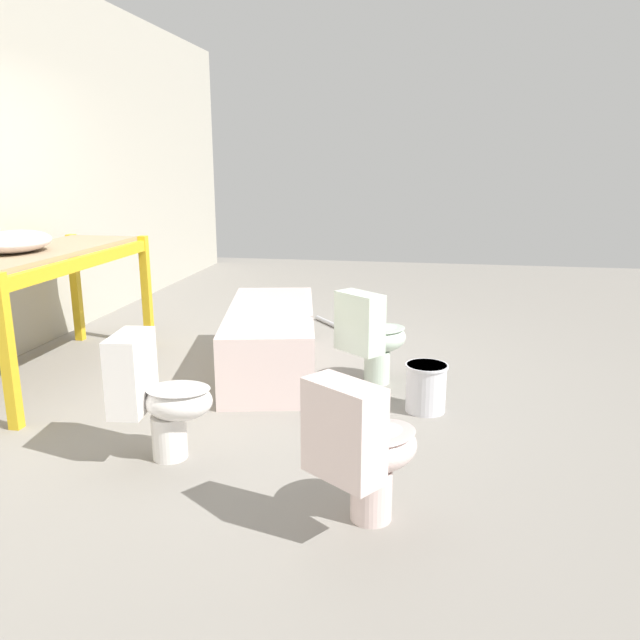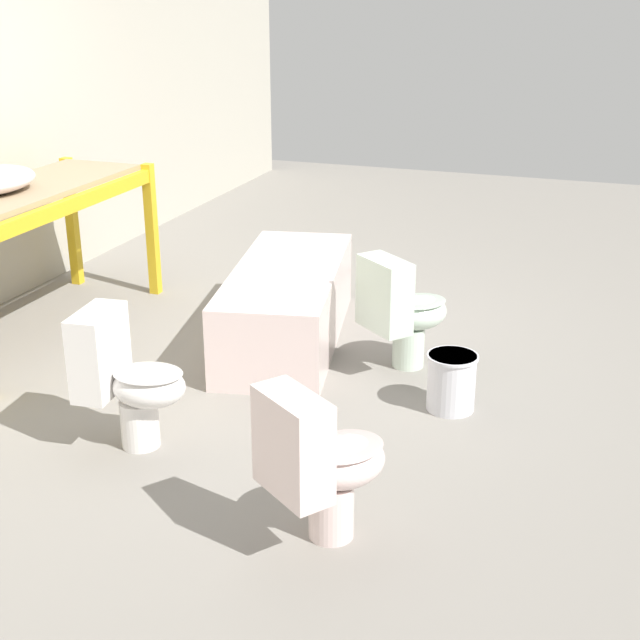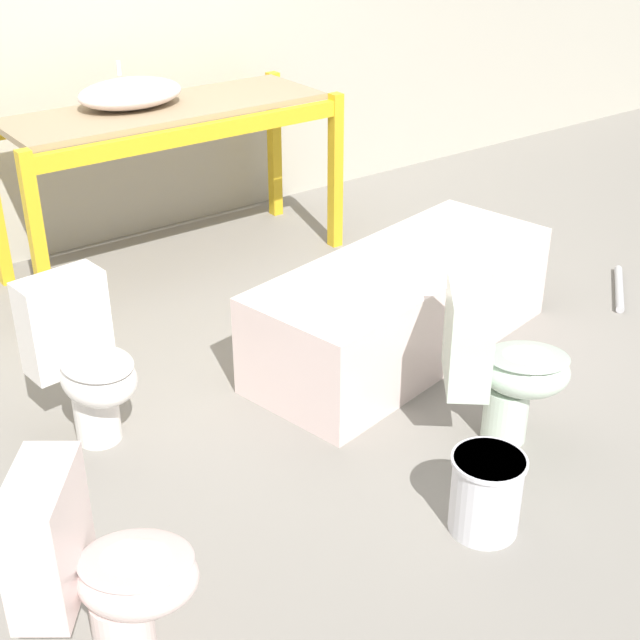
# 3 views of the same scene
# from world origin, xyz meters

# --- Properties ---
(ground_plane) EXTENTS (12.00, 12.00, 0.00)m
(ground_plane) POSITION_xyz_m (0.00, 0.00, 0.00)
(ground_plane) COLOR gray
(shelving_rack) EXTENTS (1.96, 0.75, 0.97)m
(shelving_rack) POSITION_xyz_m (-0.08, 1.27, 0.82)
(shelving_rack) COLOR gold
(shelving_rack) RESTS_ON ground_plane
(sink_basin) EXTENTS (0.60, 0.44, 0.23)m
(sink_basin) POSITION_xyz_m (-0.25, 1.36, 1.05)
(sink_basin) COLOR silver
(sink_basin) RESTS_ON shelving_rack
(bathtub_main) EXTENTS (1.78, 0.98, 0.50)m
(bathtub_main) POSITION_xyz_m (0.32, -0.34, 0.28)
(bathtub_main) COLOR silver
(bathtub_main) RESTS_ON ground_plane
(toilet_near) EXTENTS (0.38, 0.55, 0.70)m
(toilet_near) POSITION_xyz_m (-1.24, -0.10, 0.37)
(toilet_near) COLOR white
(toilet_near) RESTS_ON ground_plane
(toilet_far) EXTENTS (0.61, 0.58, 0.70)m
(toilet_far) POSITION_xyz_m (0.14, -1.15, 0.37)
(toilet_far) COLOR silver
(toilet_far) RESTS_ON ground_plane
(toilet_extra) EXTENTS (0.61, 0.57, 0.70)m
(toilet_extra) POSITION_xyz_m (-1.69, -1.28, 0.37)
(toilet_extra) COLOR silver
(toilet_extra) RESTS_ON ground_plane
(bucket_white) EXTENTS (0.28, 0.28, 0.32)m
(bucket_white) POSITION_xyz_m (-0.31, -1.54, 0.17)
(bucket_white) COLOR silver
(bucket_white) RESTS_ON ground_plane
(loose_pipe) EXTENTS (0.46, 0.38, 0.05)m
(loose_pipe) POSITION_xyz_m (1.77, -0.58, 0.02)
(loose_pipe) COLOR #B7B7BC
(loose_pipe) RESTS_ON ground_plane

